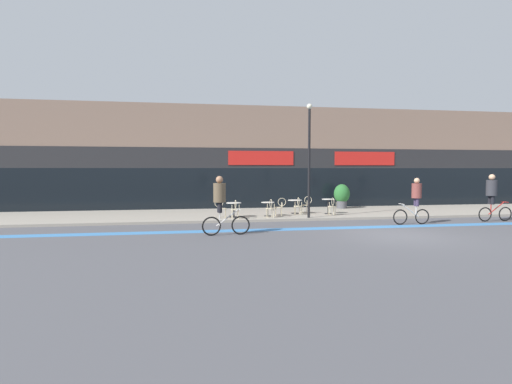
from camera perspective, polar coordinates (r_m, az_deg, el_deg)
ground_plane at (r=15.79m, az=19.45°, el=-5.86°), size 120.00×120.00×0.00m
sidewalk_slab at (r=22.34m, az=10.39°, el=-2.92°), size 40.00×5.50×0.12m
storefront_facade at (r=26.70m, az=7.00°, el=4.66°), size 40.00×4.06×6.25m
bike_lane_stripe at (r=17.64m, az=16.11°, el=-4.84°), size 36.00×0.70×0.01m
bistro_table_0 at (r=19.37m, az=-3.19°, el=-2.12°), size 0.73×0.73×0.71m
bistro_table_1 at (r=19.81m, az=1.69°, el=-2.04°), size 0.65×0.65×0.70m
bistro_table_2 at (r=21.10m, az=5.58°, el=-1.68°), size 0.75×0.75×0.72m
bistro_table_3 at (r=21.18m, az=10.27°, el=-1.60°), size 0.66×0.66×0.78m
cafe_chair_0_near at (r=18.75m, az=-2.97°, el=-2.29°), size 0.41×0.58×0.90m
cafe_chair_0_side at (r=19.32m, az=-5.04°, el=-2.13°), size 0.60×0.45×0.90m
cafe_chair_1_near at (r=19.20m, az=2.06°, el=-2.15°), size 0.42×0.58×0.90m
cafe_chair_1_side at (r=19.93m, az=3.46°, el=-1.96°), size 0.60×0.45×0.90m
cafe_chair_2_near at (r=20.50m, az=6.02°, el=-1.82°), size 0.43×0.59×0.90m
cafe_chair_2_side at (r=21.27m, az=7.21°, el=-1.64°), size 0.58×0.40×0.90m
cafe_chair_3_near at (r=20.60m, az=10.84°, el=-1.84°), size 0.43×0.59×0.90m
planter_pot at (r=24.30m, az=12.16°, el=-0.44°), size 0.94×0.94×1.44m
lamp_post at (r=19.30m, az=7.60°, el=5.60°), size 0.26×0.26×5.44m
cyclist_0 at (r=19.06m, az=21.79°, el=-0.76°), size 1.73×0.48×2.07m
cyclist_1 at (r=21.74m, az=30.69°, el=-0.16°), size 1.72×0.50×2.22m
cyclist_2 at (r=14.80m, az=-5.00°, el=-1.28°), size 1.81×0.53×2.20m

